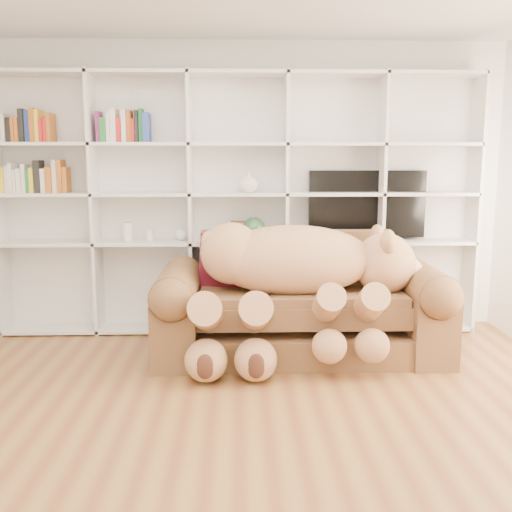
{
  "coord_description": "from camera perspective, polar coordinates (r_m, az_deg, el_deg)",
  "views": [
    {
      "loc": [
        0.0,
        -2.98,
        1.61
      ],
      "look_at": [
        0.14,
        1.63,
        0.83
      ],
      "focal_mm": 40.0,
      "sensor_mm": 36.0,
      "label": 1
    }
  ],
  "objects": [
    {
      "name": "snow_globe",
      "position": [
        5.36,
        -7.52,
        2.14
      ],
      "size": [
        0.11,
        0.11,
        0.11
      ],
      "primitive_type": "sphere",
      "color": "white",
      "rests_on": "bookshelf"
    },
    {
      "name": "throw_pillow",
      "position": [
        4.87,
        -2.77,
        -0.67
      ],
      "size": [
        0.52,
        0.37,
        0.5
      ],
      "primitive_type": "cube",
      "rotation": [
        -0.24,
        0.0,
        -0.24
      ],
      "color": "#5A0F22",
      "rests_on": "sofa"
    },
    {
      "name": "figurine_short",
      "position": [
        5.39,
        -10.6,
        2.05
      ],
      "size": [
        0.08,
        0.08,
        0.11
      ],
      "primitive_type": "cylinder",
      "rotation": [
        0.0,
        0.0,
        -0.34
      ],
      "color": "silver",
      "rests_on": "bookshelf"
    },
    {
      "name": "figurine_tall",
      "position": [
        5.43,
        -12.72,
        2.37
      ],
      "size": [
        0.1,
        0.1,
        0.17
      ],
      "primitive_type": "cylinder",
      "rotation": [
        0.0,
        0.0,
        -0.24
      ],
      "color": "silver",
      "rests_on": "bookshelf"
    },
    {
      "name": "tv",
      "position": [
        5.48,
        10.99,
        4.97
      ],
      "size": [
        1.1,
        0.18,
        0.65
      ],
      "color": "black",
      "rests_on": "bookshelf"
    },
    {
      "name": "wall_back",
      "position": [
        5.49,
        -1.76,
        6.87
      ],
      "size": [
        5.0,
        0.02,
        2.7
      ],
      "primitive_type": "cube",
      "color": "white",
      "rests_on": "floor"
    },
    {
      "name": "picture_frame",
      "position": [
        5.32,
        -1.78,
        2.6
      ],
      "size": [
        0.14,
        0.06,
        0.18
      ],
      "primitive_type": "cube",
      "rotation": [
        0.0,
        0.0,
        -0.23
      ],
      "color": "brown",
      "rests_on": "bookshelf"
    },
    {
      "name": "bookshelf",
      "position": [
        5.36,
        -4.34,
        6.31
      ],
      "size": [
        4.43,
        0.35,
        2.4
      ],
      "color": "white",
      "rests_on": "floor"
    },
    {
      "name": "shelf_vase",
      "position": [
        5.29,
        -0.73,
        7.45
      ],
      "size": [
        0.22,
        0.22,
        0.19
      ],
      "primitive_type": "imported",
      "rotation": [
        0.0,
        0.0,
        -0.23
      ],
      "color": "silver",
      "rests_on": "bookshelf"
    },
    {
      "name": "floor",
      "position": [
        3.39,
        -1.66,
        -18.8
      ],
      "size": [
        5.0,
        5.0,
        0.0
      ],
      "primitive_type": "plane",
      "color": "brown",
      "rests_on": "ground"
    },
    {
      "name": "teddy_bear",
      "position": [
        4.54,
        3.95,
        -1.91
      ],
      "size": [
        1.91,
        1.01,
        1.11
      ],
      "rotation": [
        0.0,
        0.0,
        -0.15
      ],
      "color": "tan",
      "rests_on": "sofa"
    },
    {
      "name": "green_vase",
      "position": [
        5.32,
        -0.24,
        2.73
      ],
      "size": [
        0.22,
        0.22,
        0.22
      ],
      "primitive_type": "sphere",
      "color": "#2E5A38",
      "rests_on": "bookshelf"
    },
    {
      "name": "sofa",
      "position": [
        4.81,
        4.36,
        -5.32
      ],
      "size": [
        2.36,
        1.02,
        0.99
      ],
      "color": "brown",
      "rests_on": "floor"
    },
    {
      "name": "wall_front",
      "position": [
        0.55,
        -2.07,
        -18.84
      ],
      "size": [
        5.0,
        0.02,
        2.7
      ],
      "primitive_type": "cube",
      "color": "white",
      "rests_on": "floor"
    }
  ]
}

